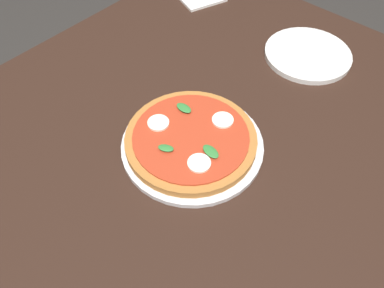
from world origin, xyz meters
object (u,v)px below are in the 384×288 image
at_px(serving_tray, 192,145).
at_px(pizza, 190,140).
at_px(plate_white, 308,54).
at_px(dining_table, 183,164).

bearing_deg(serving_tray, pizza, 112.21).
relative_size(serving_tray, plate_white, 1.34).
bearing_deg(pizza, plate_white, -3.97).
bearing_deg(plate_white, dining_table, 172.79).
bearing_deg(dining_table, plate_white, -7.21).
relative_size(serving_tray, pizza, 1.08).
xyz_separation_m(dining_table, serving_tray, (-0.00, -0.03, 0.10)).
distance_m(dining_table, serving_tray, 0.10).
bearing_deg(serving_tray, dining_table, 87.73).
xyz_separation_m(serving_tray, pizza, (-0.00, 0.00, 0.02)).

